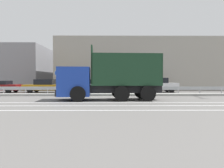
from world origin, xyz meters
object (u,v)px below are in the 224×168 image
Objects in this scene: parked_car_3 at (1,86)px; parked_car_5 at (98,86)px; dump_truck at (98,82)px; parked_car_4 at (46,86)px; parked_car_6 at (157,85)px; median_road_sign at (59,82)px.

parked_car_3 is 0.89× the size of parked_car_5.
parked_car_5 reaches higher than parked_car_3.
parked_car_5 is (-0.51, 8.42, -0.53)m from dump_truck.
parked_car_4 is at bearing -89.05° from parked_car_3.
dump_truck is 8.45m from parked_car_5.
parked_car_5 is at bearing -87.76° from parked_car_3.
dump_truck reaches higher than parked_car_5.
parked_car_4 reaches higher than parked_car_3.
dump_truck reaches higher than parked_car_6.
parked_car_5 is (3.27, 4.39, -0.52)m from median_road_sign.
parked_car_5 is at bearing -0.07° from dump_truck.
dump_truck is at bearing 142.72° from parked_car_6.
median_road_sign is 0.53× the size of parked_car_6.
parked_car_6 is (12.25, 0.50, 0.07)m from parked_car_4.
median_road_sign is 0.48× the size of parked_car_4.
parked_car_6 is (17.27, 0.44, 0.12)m from parked_car_3.
parked_car_3 is 17.28m from parked_car_6.
parked_car_4 is (-6.10, 8.25, -0.54)m from dump_truck.
dump_truck is at bearing -176.93° from parked_car_5.
dump_truck is 5.53m from median_road_sign.
dump_truck reaches higher than median_road_sign.
parked_car_6 is (6.67, 0.33, 0.07)m from parked_car_5.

